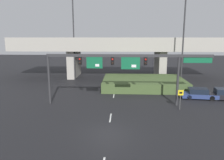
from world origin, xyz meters
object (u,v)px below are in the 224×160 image
highway_light_pole_near (74,37)px  parked_sedan_near_right (199,94)px  signal_gantry (124,63)px  speed_limit_sign (180,97)px  highway_light_pole_far (184,34)px

highway_light_pole_near → parked_sedan_near_right: (19.20, -12.32, -7.35)m
parked_sedan_near_right → signal_gantry: bearing=-156.6°
parked_sedan_near_right → speed_limit_sign: bearing=-121.4°
signal_gantry → highway_light_pole_near: size_ratio=1.27×
signal_gantry → highway_light_pole_near: bearing=121.0°
highway_light_pole_near → signal_gantry: bearing=-59.0°
speed_limit_sign → parked_sedan_near_right: bearing=52.5°
highway_light_pole_near → parked_sedan_near_right: 23.97m
highway_light_pole_near → highway_light_pole_far: size_ratio=0.93×
speed_limit_sign → parked_sedan_near_right: speed_limit_sign is taller
highway_light_pole_far → speed_limit_sign: bearing=-104.7°
highway_light_pole_near → highway_light_pole_far: bearing=-13.1°
signal_gantry → speed_limit_sign: size_ratio=8.26×
signal_gantry → parked_sedan_near_right: bearing=17.3°
highway_light_pole_far → parked_sedan_near_right: bearing=-87.7°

